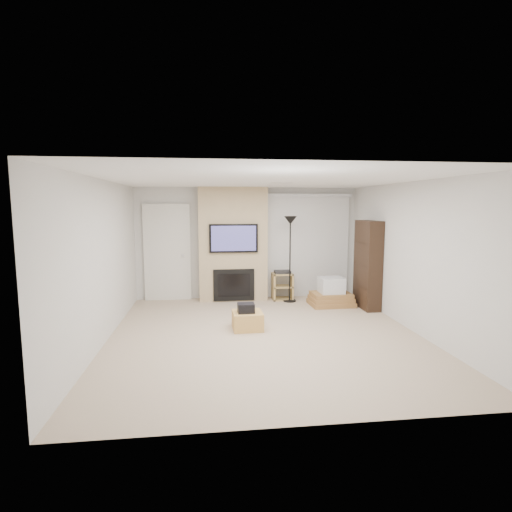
{
  "coord_description": "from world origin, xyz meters",
  "views": [
    {
      "loc": [
        -0.91,
        -6.25,
        2.1
      ],
      "look_at": [
        0.0,
        1.2,
        1.15
      ],
      "focal_mm": 28.0,
      "sensor_mm": 36.0,
      "label": 1
    }
  ],
  "objects": [
    {
      "name": "floor_lamp",
      "position": [
        0.87,
        2.21,
        1.48
      ],
      "size": [
        0.28,
        0.28,
        1.87
      ],
      "color": "black",
      "rests_on": "floor"
    },
    {
      "name": "entry_door",
      "position": [
        -1.8,
        2.71,
        1.05
      ],
      "size": [
        1.02,
        0.11,
        2.14
      ],
      "color": "silver",
      "rests_on": "floor"
    },
    {
      "name": "ottoman",
      "position": [
        -0.25,
        0.34,
        0.15
      ],
      "size": [
        0.51,
        0.51,
        0.3
      ],
      "primitive_type": "cube",
      "rotation": [
        0.0,
        0.0,
        0.02
      ],
      "color": "tan",
      "rests_on": "floor"
    },
    {
      "name": "box_stack",
      "position": [
        1.67,
        1.76,
        0.23
      ],
      "size": [
        0.91,
        0.7,
        0.6
      ],
      "color": "#9C6E3C",
      "rests_on": "floor"
    },
    {
      "name": "bookshelf",
      "position": [
        2.34,
        1.48,
        0.9
      ],
      "size": [
        0.3,
        0.8,
        1.8
      ],
      "color": "black",
      "rests_on": "floor"
    },
    {
      "name": "vertical_blinds",
      "position": [
        1.4,
        2.7,
        1.27
      ],
      "size": [
        1.98,
        0.1,
        2.37
      ],
      "color": "silver",
      "rests_on": "floor"
    },
    {
      "name": "fireplace_wall",
      "position": [
        -0.35,
        2.54,
        1.24
      ],
      "size": [
        1.5,
        0.47,
        2.5
      ],
      "color": "tan",
      "rests_on": "floor"
    },
    {
      "name": "wall_front",
      "position": [
        0.0,
        -2.75,
        1.25
      ],
      "size": [
        5.0,
        0.0,
        2.5
      ],
      "primitive_type": "cube",
      "rotation": [
        1.57,
        0.0,
        0.0
      ],
      "color": "silver",
      "rests_on": "ground"
    },
    {
      "name": "wall_left",
      "position": [
        -2.5,
        0.0,
        1.25
      ],
      "size": [
        0.0,
        5.5,
        2.5
      ],
      "primitive_type": "cube",
      "rotation": [
        1.57,
        0.0,
        1.57
      ],
      "color": "silver",
      "rests_on": "ground"
    },
    {
      "name": "floor",
      "position": [
        0.0,
        0.0,
        0.0
      ],
      "size": [
        5.0,
        5.5,
        0.0
      ],
      "primitive_type": "cube",
      "color": "tan",
      "rests_on": "ground"
    },
    {
      "name": "ceiling",
      "position": [
        0.0,
        0.0,
        2.5
      ],
      "size": [
        5.0,
        5.5,
        0.0
      ],
      "primitive_type": "cube",
      "color": "white",
      "rests_on": "wall_back"
    },
    {
      "name": "black_bag",
      "position": [
        -0.28,
        0.3,
        0.38
      ],
      "size": [
        0.29,
        0.23,
        0.16
      ],
      "primitive_type": "cube",
      "rotation": [
        0.0,
        0.0,
        0.02
      ],
      "color": "black",
      "rests_on": "ottoman"
    },
    {
      "name": "av_stand",
      "position": [
        0.74,
        2.4,
        0.35
      ],
      "size": [
        0.45,
        0.38,
        0.66
      ],
      "color": "tan",
      "rests_on": "floor"
    },
    {
      "name": "wall_back",
      "position": [
        0.0,
        2.75,
        1.25
      ],
      "size": [
        5.0,
        0.0,
        2.5
      ],
      "primitive_type": "cube",
      "rotation": [
        1.57,
        0.0,
        0.0
      ],
      "color": "silver",
      "rests_on": "ground"
    },
    {
      "name": "hvac_vent",
      "position": [
        0.4,
        0.8,
        2.5
      ],
      "size": [
        0.35,
        0.18,
        0.01
      ],
      "primitive_type": "cube",
      "color": "silver",
      "rests_on": "ceiling"
    },
    {
      "name": "wall_right",
      "position": [
        2.5,
        0.0,
        1.25
      ],
      "size": [
        0.0,
        5.5,
        2.5
      ],
      "primitive_type": "cube",
      "rotation": [
        1.57,
        0.0,
        1.57
      ],
      "color": "silver",
      "rests_on": "ground"
    }
  ]
}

